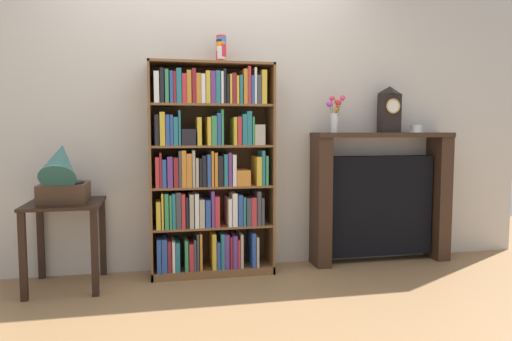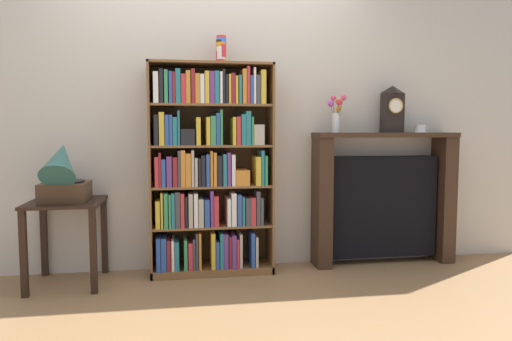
{
  "view_description": "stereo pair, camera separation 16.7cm",
  "coord_description": "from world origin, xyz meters",
  "px_view_note": "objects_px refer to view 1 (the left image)",
  "views": [
    {
      "loc": [
        -0.42,
        -3.55,
        1.14
      ],
      "look_at": [
        0.36,
        0.15,
        0.82
      ],
      "focal_mm": 33.12,
      "sensor_mm": 36.0,
      "label": 1
    },
    {
      "loc": [
        -0.25,
        -3.58,
        1.14
      ],
      "look_at": [
        0.36,
        0.15,
        0.82
      ],
      "focal_mm": 33.12,
      "sensor_mm": 36.0,
      "label": 2
    }
  ],
  "objects_px": {
    "gramophone": "(62,175)",
    "side_table_left": "(65,222)",
    "fireplace_mantel": "(380,199)",
    "bookshelf": "(209,172)",
    "flower_vase": "(335,113)",
    "cup_stack": "(221,50)",
    "mantel_clock": "(389,109)",
    "teacup_with_saucer": "(416,129)"
  },
  "relations": [
    {
      "from": "cup_stack",
      "to": "gramophone",
      "type": "xyz_separation_m",
      "value": [
        -1.16,
        -0.21,
        -0.94
      ]
    },
    {
      "from": "gramophone",
      "to": "side_table_left",
      "type": "bearing_deg",
      "value": 90.0
    },
    {
      "from": "fireplace_mantel",
      "to": "teacup_with_saucer",
      "type": "relative_size",
      "value": 8.66
    },
    {
      "from": "gramophone",
      "to": "fireplace_mantel",
      "type": "relative_size",
      "value": 0.41
    },
    {
      "from": "bookshelf",
      "to": "flower_vase",
      "type": "distance_m",
      "value": 1.16
    },
    {
      "from": "gramophone",
      "to": "cup_stack",
      "type": "bearing_deg",
      "value": 10.3
    },
    {
      "from": "gramophone",
      "to": "bookshelf",
      "type": "bearing_deg",
      "value": 9.21
    },
    {
      "from": "bookshelf",
      "to": "cup_stack",
      "type": "bearing_deg",
      "value": 20.53
    },
    {
      "from": "fireplace_mantel",
      "to": "side_table_left",
      "type": "bearing_deg",
      "value": -176.19
    },
    {
      "from": "gramophone",
      "to": "fireplace_mantel",
      "type": "distance_m",
      "value": 2.57
    },
    {
      "from": "mantel_clock",
      "to": "side_table_left",
      "type": "bearing_deg",
      "value": -176.83
    },
    {
      "from": "bookshelf",
      "to": "flower_vase",
      "type": "height_order",
      "value": "bookshelf"
    },
    {
      "from": "cup_stack",
      "to": "fireplace_mantel",
      "type": "relative_size",
      "value": 0.18
    },
    {
      "from": "cup_stack",
      "to": "mantel_clock",
      "type": "distance_m",
      "value": 1.51
    },
    {
      "from": "cup_stack",
      "to": "side_table_left",
      "type": "distance_m",
      "value": 1.74
    },
    {
      "from": "side_table_left",
      "to": "teacup_with_saucer",
      "type": "xyz_separation_m",
      "value": [
        2.86,
        0.15,
        0.67
      ]
    },
    {
      "from": "fireplace_mantel",
      "to": "flower_vase",
      "type": "relative_size",
      "value": 3.97
    },
    {
      "from": "fireplace_mantel",
      "to": "teacup_with_saucer",
      "type": "xyz_separation_m",
      "value": [
        0.31,
        -0.02,
        0.6
      ]
    },
    {
      "from": "bookshelf",
      "to": "flower_vase",
      "type": "xyz_separation_m",
      "value": [
        1.05,
        0.03,
        0.47
      ]
    },
    {
      "from": "gramophone",
      "to": "mantel_clock",
      "type": "relative_size",
      "value": 1.28
    },
    {
      "from": "mantel_clock",
      "to": "teacup_with_saucer",
      "type": "xyz_separation_m",
      "value": [
        0.26,
        0.0,
        -0.17
      ]
    },
    {
      "from": "mantel_clock",
      "to": "flower_vase",
      "type": "relative_size",
      "value": 1.28
    },
    {
      "from": "bookshelf",
      "to": "fireplace_mantel",
      "type": "relative_size",
      "value": 1.36
    },
    {
      "from": "bookshelf",
      "to": "cup_stack",
      "type": "distance_m",
      "value": 0.97
    },
    {
      "from": "gramophone",
      "to": "mantel_clock",
      "type": "height_order",
      "value": "mantel_clock"
    },
    {
      "from": "cup_stack",
      "to": "flower_vase",
      "type": "xyz_separation_m",
      "value": [
        0.95,
        -0.01,
        -0.48
      ]
    },
    {
      "from": "bookshelf",
      "to": "cup_stack",
      "type": "xyz_separation_m",
      "value": [
        0.11,
        0.04,
        0.96
      ]
    },
    {
      "from": "gramophone",
      "to": "fireplace_mantel",
      "type": "height_order",
      "value": "gramophone"
    },
    {
      "from": "cup_stack",
      "to": "teacup_with_saucer",
      "type": "bearing_deg",
      "value": -0.14
    },
    {
      "from": "gramophone",
      "to": "flower_vase",
      "type": "relative_size",
      "value": 1.63
    },
    {
      "from": "mantel_clock",
      "to": "bookshelf",
      "type": "bearing_deg",
      "value": -178.74
    },
    {
      "from": "side_table_left",
      "to": "teacup_with_saucer",
      "type": "relative_size",
      "value": 4.44
    },
    {
      "from": "fireplace_mantel",
      "to": "teacup_with_saucer",
      "type": "distance_m",
      "value": 0.68
    },
    {
      "from": "side_table_left",
      "to": "cup_stack",
      "type": "bearing_deg",
      "value": 7.36
    },
    {
      "from": "bookshelf",
      "to": "fireplace_mantel",
      "type": "xyz_separation_m",
      "value": [
        1.49,
        0.06,
        -0.26
      ]
    },
    {
      "from": "side_table_left",
      "to": "fireplace_mantel",
      "type": "xyz_separation_m",
      "value": [
        2.55,
        0.17,
        0.07
      ]
    },
    {
      "from": "gramophone",
      "to": "mantel_clock",
      "type": "xyz_separation_m",
      "value": [
        2.6,
        0.21,
        0.49
      ]
    },
    {
      "from": "bookshelf",
      "to": "side_table_left",
      "type": "height_order",
      "value": "bookshelf"
    },
    {
      "from": "gramophone",
      "to": "flower_vase",
      "type": "distance_m",
      "value": 2.17
    },
    {
      "from": "mantel_clock",
      "to": "flower_vase",
      "type": "distance_m",
      "value": 0.49
    },
    {
      "from": "mantel_clock",
      "to": "teacup_with_saucer",
      "type": "distance_m",
      "value": 0.31
    },
    {
      "from": "bookshelf",
      "to": "teacup_with_saucer",
      "type": "xyz_separation_m",
      "value": [
        1.8,
        0.04,
        0.34
      ]
    }
  ]
}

